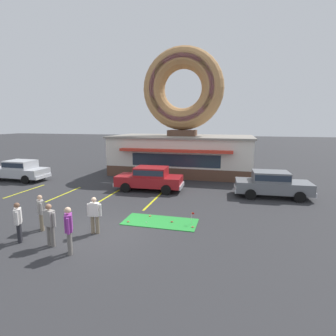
{
  "coord_description": "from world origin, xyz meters",
  "views": [
    {
      "loc": [
        5.23,
        -9.18,
        4.58
      ],
      "look_at": [
        1.63,
        5.0,
        2.0
      ],
      "focal_mm": 28.0,
      "sensor_mm": 36.0,
      "label": 1
    }
  ],
  "objects_px": {
    "pedestrian_hooded_kid": "(69,228)",
    "pedestrian_beanie_man": "(95,214)",
    "putting_flag_pin": "(192,215)",
    "pedestrian_blue_sweater_man": "(50,223)",
    "car_silver": "(20,170)",
    "golf_ball": "(146,222)",
    "pedestrian_leather_jacket_man": "(18,221)",
    "car_red": "(150,178)",
    "trash_bin": "(114,169)",
    "pedestrian_clipboard_woman": "(41,211)",
    "car_grey": "(272,183)"
  },
  "relations": [
    {
      "from": "pedestrian_hooded_kid",
      "to": "pedestrian_beanie_man",
      "type": "distance_m",
      "value": 1.76
    },
    {
      "from": "pedestrian_blue_sweater_man",
      "to": "pedestrian_clipboard_woman",
      "type": "height_order",
      "value": "pedestrian_blue_sweater_man"
    },
    {
      "from": "pedestrian_hooded_kid",
      "to": "golf_ball",
      "type": "bearing_deg",
      "value": 62.61
    },
    {
      "from": "pedestrian_hooded_kid",
      "to": "pedestrian_leather_jacket_man",
      "type": "height_order",
      "value": "pedestrian_hooded_kid"
    },
    {
      "from": "putting_flag_pin",
      "to": "pedestrian_leather_jacket_man",
      "type": "xyz_separation_m",
      "value": [
        -6.2,
        -3.35,
        0.43
      ]
    },
    {
      "from": "pedestrian_blue_sweater_man",
      "to": "trash_bin",
      "type": "height_order",
      "value": "pedestrian_blue_sweater_man"
    },
    {
      "from": "pedestrian_beanie_man",
      "to": "pedestrian_blue_sweater_man",
      "type": "bearing_deg",
      "value": -125.82
    },
    {
      "from": "pedestrian_clipboard_woman",
      "to": "trash_bin",
      "type": "xyz_separation_m",
      "value": [
        -2.22,
        11.66,
        -0.35
      ]
    },
    {
      "from": "car_red",
      "to": "pedestrian_hooded_kid",
      "type": "xyz_separation_m",
      "value": [
        -0.02,
        -8.98,
        0.08
      ]
    },
    {
      "from": "pedestrian_clipboard_woman",
      "to": "pedestrian_leather_jacket_man",
      "type": "bearing_deg",
      "value": -91.74
    },
    {
      "from": "pedestrian_blue_sweater_man",
      "to": "golf_ball",
      "type": "bearing_deg",
      "value": 47.08
    },
    {
      "from": "putting_flag_pin",
      "to": "pedestrian_beanie_man",
      "type": "height_order",
      "value": "pedestrian_beanie_man"
    },
    {
      "from": "trash_bin",
      "to": "pedestrian_leather_jacket_man",
      "type": "bearing_deg",
      "value": -80.34
    },
    {
      "from": "pedestrian_leather_jacket_man",
      "to": "car_silver",
      "type": "bearing_deg",
      "value": 133.14
    },
    {
      "from": "pedestrian_blue_sweater_man",
      "to": "pedestrian_hooded_kid",
      "type": "distance_m",
      "value": 1.09
    },
    {
      "from": "pedestrian_hooded_kid",
      "to": "pedestrian_beanie_man",
      "type": "relative_size",
      "value": 1.1
    },
    {
      "from": "car_red",
      "to": "car_silver",
      "type": "xyz_separation_m",
      "value": [
        -10.92,
        0.38,
        0.0
      ]
    },
    {
      "from": "car_silver",
      "to": "pedestrian_blue_sweater_man",
      "type": "height_order",
      "value": "pedestrian_blue_sweater_man"
    },
    {
      "from": "pedestrian_leather_jacket_man",
      "to": "putting_flag_pin",
      "type": "bearing_deg",
      "value": 28.4
    },
    {
      "from": "car_silver",
      "to": "pedestrian_blue_sweater_man",
      "type": "bearing_deg",
      "value": -42.46
    },
    {
      "from": "pedestrian_blue_sweater_man",
      "to": "pedestrian_beanie_man",
      "type": "distance_m",
      "value": 1.75
    },
    {
      "from": "pedestrian_clipboard_woman",
      "to": "pedestrian_beanie_man",
      "type": "relative_size",
      "value": 1.0
    },
    {
      "from": "pedestrian_hooded_kid",
      "to": "trash_bin",
      "type": "xyz_separation_m",
      "value": [
        -4.63,
        13.17,
        -0.45
      ]
    },
    {
      "from": "pedestrian_clipboard_woman",
      "to": "trash_bin",
      "type": "bearing_deg",
      "value": 100.77
    },
    {
      "from": "putting_flag_pin",
      "to": "pedestrian_clipboard_woman",
      "type": "xyz_separation_m",
      "value": [
        -6.16,
        -2.18,
        0.41
      ]
    },
    {
      "from": "pedestrian_beanie_man",
      "to": "pedestrian_leather_jacket_man",
      "type": "bearing_deg",
      "value": -149.69
    },
    {
      "from": "car_red",
      "to": "pedestrian_hooded_kid",
      "type": "distance_m",
      "value": 8.98
    },
    {
      "from": "car_grey",
      "to": "car_silver",
      "type": "distance_m",
      "value": 18.69
    },
    {
      "from": "golf_ball",
      "to": "pedestrian_beanie_man",
      "type": "xyz_separation_m",
      "value": [
        -1.72,
        -1.53,
        0.8
      ]
    },
    {
      "from": "car_silver",
      "to": "putting_flag_pin",
      "type": "bearing_deg",
      "value": -21.17
    },
    {
      "from": "putting_flag_pin",
      "to": "pedestrian_beanie_man",
      "type": "xyz_separation_m",
      "value": [
        -3.77,
        -1.93,
        0.41
      ]
    },
    {
      "from": "pedestrian_leather_jacket_man",
      "to": "car_grey",
      "type": "bearing_deg",
      "value": 41.21
    },
    {
      "from": "pedestrian_hooded_kid",
      "to": "pedestrian_beanie_man",
      "type": "bearing_deg",
      "value": 90.52
    },
    {
      "from": "car_silver",
      "to": "pedestrian_beanie_man",
      "type": "relative_size",
      "value": 2.95
    },
    {
      "from": "putting_flag_pin",
      "to": "pedestrian_blue_sweater_man",
      "type": "height_order",
      "value": "pedestrian_blue_sweater_man"
    },
    {
      "from": "pedestrian_beanie_man",
      "to": "car_silver",
      "type": "bearing_deg",
      "value": 145.05
    },
    {
      "from": "pedestrian_blue_sweater_man",
      "to": "pedestrian_beanie_man",
      "type": "height_order",
      "value": "pedestrian_blue_sweater_man"
    },
    {
      "from": "car_red",
      "to": "trash_bin",
      "type": "height_order",
      "value": "car_red"
    },
    {
      "from": "putting_flag_pin",
      "to": "car_red",
      "type": "relative_size",
      "value": 0.12
    },
    {
      "from": "putting_flag_pin",
      "to": "pedestrian_blue_sweater_man",
      "type": "xyz_separation_m",
      "value": [
        -4.79,
        -3.35,
        0.47
      ]
    },
    {
      "from": "car_grey",
      "to": "car_red",
      "type": "height_order",
      "value": "same"
    },
    {
      "from": "golf_ball",
      "to": "trash_bin",
      "type": "bearing_deg",
      "value": 122.63
    },
    {
      "from": "pedestrian_blue_sweater_man",
      "to": "pedestrian_clipboard_woman",
      "type": "relative_size",
      "value": 1.06
    },
    {
      "from": "pedestrian_blue_sweater_man",
      "to": "trash_bin",
      "type": "distance_m",
      "value": 13.33
    },
    {
      "from": "pedestrian_leather_jacket_man",
      "to": "pedestrian_blue_sweater_man",
      "type": "bearing_deg",
      "value": 0.04
    },
    {
      "from": "putting_flag_pin",
      "to": "pedestrian_hooded_kid",
      "type": "relative_size",
      "value": 0.32
    },
    {
      "from": "putting_flag_pin",
      "to": "pedestrian_beanie_man",
      "type": "distance_m",
      "value": 4.25
    },
    {
      "from": "golf_ball",
      "to": "pedestrian_hooded_kid",
      "type": "xyz_separation_m",
      "value": [
        -1.7,
        -3.28,
        0.9
      ]
    },
    {
      "from": "car_red",
      "to": "pedestrian_clipboard_woman",
      "type": "distance_m",
      "value": 7.86
    },
    {
      "from": "pedestrian_clipboard_woman",
      "to": "pedestrian_beanie_man",
      "type": "xyz_separation_m",
      "value": [
        2.39,
        0.25,
        0.0
      ]
    }
  ]
}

